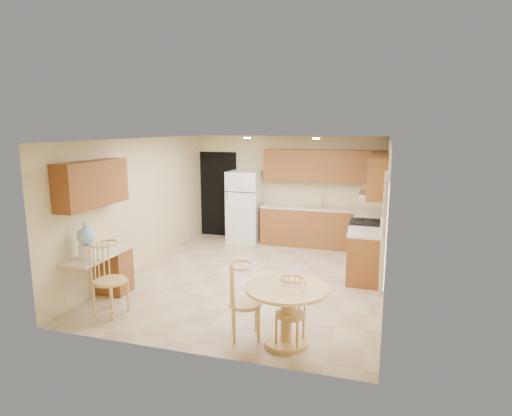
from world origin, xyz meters
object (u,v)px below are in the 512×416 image
(refrigerator, at_px, (245,206))
(chair_table_b, at_px, (289,308))
(dining_table, at_px, (286,307))
(chair_desk, at_px, (105,274))
(water_crock, at_px, (87,242))
(stove, at_px, (366,244))
(chair_table_a, at_px, (243,296))

(refrigerator, bearing_deg, chair_table_b, -65.73)
(dining_table, relative_size, chair_desk, 0.98)
(refrigerator, xyz_separation_m, water_crock, (-1.05, -4.33, 0.18))
(refrigerator, height_order, dining_table, refrigerator)
(stove, bearing_deg, chair_table_b, -102.44)
(dining_table, height_order, chair_desk, chair_desk)
(chair_table_b, xyz_separation_m, chair_desk, (-2.71, 0.13, 0.12))
(stove, bearing_deg, refrigerator, 157.01)
(chair_table_a, xyz_separation_m, water_crock, (-2.56, 0.33, 0.42))
(refrigerator, relative_size, water_crock, 3.01)
(chair_table_a, bearing_deg, water_crock, -120.02)
(refrigerator, height_order, stove, refrigerator)
(refrigerator, distance_m, chair_desk, 4.59)
(chair_table_a, xyz_separation_m, chair_desk, (-2.11, 0.11, 0.04))
(stove, height_order, chair_table_b, stove)
(chair_table_b, relative_size, chair_desk, 0.81)
(chair_table_a, distance_m, water_crock, 2.62)
(dining_table, bearing_deg, water_crock, 175.08)
(chair_desk, height_order, water_crock, water_crock)
(water_crock, bearing_deg, chair_desk, -25.94)
(chair_desk, relative_size, water_crock, 1.90)
(refrigerator, xyz_separation_m, chair_table_a, (1.51, -4.67, -0.24))
(stove, xyz_separation_m, chair_table_b, (-0.76, -3.46, 0.06))
(chair_table_a, bearing_deg, dining_table, 74.16)
(dining_table, xyz_separation_m, chair_table_b, (0.05, -0.08, 0.02))
(chair_desk, xyz_separation_m, water_crock, (-0.45, 0.22, 0.38))
(stove, xyz_separation_m, dining_table, (-0.81, -3.38, 0.03))
(refrigerator, distance_m, chair_table_a, 4.91)
(dining_table, height_order, chair_table_b, chair_table_b)
(dining_table, distance_m, chair_table_b, 0.10)
(dining_table, xyz_separation_m, water_crock, (-3.11, 0.27, 0.52))
(dining_table, distance_m, chair_table_a, 0.56)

